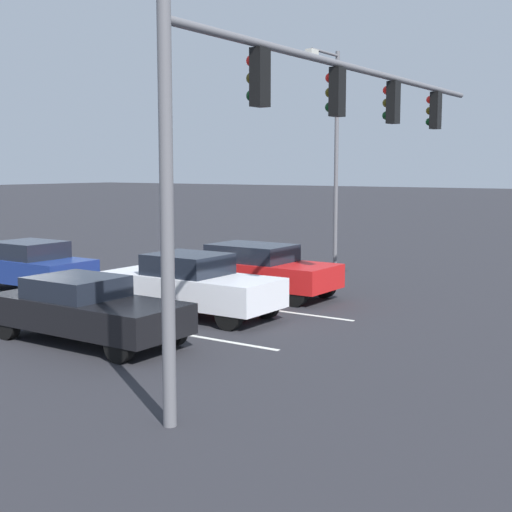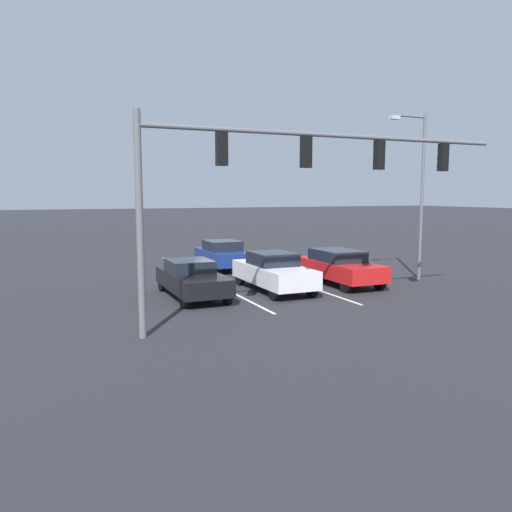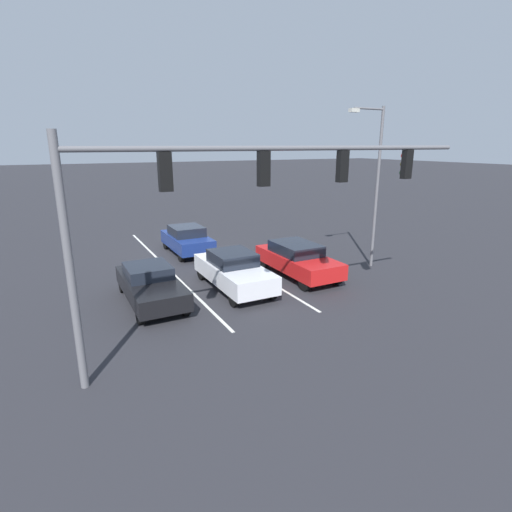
# 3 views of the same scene
# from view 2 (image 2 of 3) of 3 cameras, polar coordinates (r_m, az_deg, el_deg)

# --- Properties ---
(ground_plane) EXTENTS (240.00, 240.00, 0.00)m
(ground_plane) POSITION_cam_2_polar(r_m,az_deg,el_deg) (26.74, -4.04, -1.50)
(ground_plane) COLOR #28282D
(lane_stripe_left_divider) EXTENTS (0.12, 16.31, 0.01)m
(lane_stripe_left_divider) POSITION_cam_2_polar(r_m,az_deg,el_deg) (25.41, 1.29, -1.92)
(lane_stripe_left_divider) COLOR silver
(lane_stripe_left_divider) RESTS_ON ground_plane
(lane_stripe_center_divider) EXTENTS (0.12, 16.31, 0.01)m
(lane_stripe_center_divider) POSITION_cam_2_polar(r_m,az_deg,el_deg) (24.18, -6.22, -2.42)
(lane_stripe_center_divider) COLOR silver
(lane_stripe_center_divider) RESTS_ON ground_plane
(car_red_leftlane_front) EXTENTS (1.90, 4.79, 1.52)m
(car_red_leftlane_front) POSITION_cam_2_polar(r_m,az_deg,el_deg) (22.44, 9.46, -1.14)
(car_red_leftlane_front) COLOR red
(car_red_leftlane_front) RESTS_ON ground_plane
(car_black_rightlane_front) EXTENTS (1.85, 4.60, 1.42)m
(car_black_rightlane_front) POSITION_cam_2_polar(r_m,az_deg,el_deg) (19.50, -7.34, -2.54)
(car_black_rightlane_front) COLOR black
(car_black_rightlane_front) RESTS_ON ground_plane
(car_white_midlane_front) EXTENTS (1.85, 4.71, 1.60)m
(car_white_midlane_front) POSITION_cam_2_polar(r_m,az_deg,el_deg) (20.61, 2.00, -1.76)
(car_white_midlane_front) COLOR silver
(car_white_midlane_front) RESTS_ON ground_plane
(car_navy_midlane_second) EXTENTS (1.88, 4.12, 1.54)m
(car_navy_midlane_second) POSITION_cam_2_polar(r_m,az_deg,el_deg) (26.51, -3.85, 0.18)
(car_navy_midlane_second) COLOR navy
(car_navy_midlane_second) RESTS_ON ground_plane
(traffic_signal_gantry) EXTENTS (12.65, 0.37, 6.22)m
(traffic_signal_gantry) POSITION_cam_2_polar(r_m,az_deg,el_deg) (15.38, 3.82, 10.10)
(traffic_signal_gantry) COLOR slate
(traffic_signal_gantry) RESTS_ON ground_plane
(street_lamp_left_shoulder) EXTENTS (2.00, 0.24, 7.58)m
(street_lamp_left_shoulder) POSITION_cam_2_polar(r_m,az_deg,el_deg) (24.29, 18.08, 7.74)
(street_lamp_left_shoulder) COLOR slate
(street_lamp_left_shoulder) RESTS_ON ground_plane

